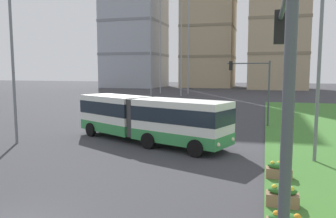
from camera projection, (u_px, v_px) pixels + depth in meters
articulated_bus at (147, 118)px, 22.24m from camera, size 11.76×6.99×3.00m
car_white_van at (128, 111)px, 33.83m from camera, size 4.50×2.23×1.58m
flower_planter_1 at (282, 196)px, 11.68m from camera, size 1.10×0.56×0.74m
flower_planter_2 at (279, 170)px, 14.72m from camera, size 1.10×0.56×0.74m
traffic_light_far_right at (255, 81)px, 28.61m from camera, size 3.62×0.28×5.62m
traffic_light_near_right at (283, 98)px, 5.76m from camera, size 0.28×4.47×6.24m
streetlight_left at (13, 59)px, 21.57m from camera, size 0.70×0.28×10.14m
streetlight_median at (319, 61)px, 16.93m from camera, size 0.70×0.28×9.65m
apartment_tower_westcentre at (209, 0)px, 96.56m from camera, size 14.69×15.35×50.54m
apartment_tower_centre at (279, 5)px, 86.16m from camera, size 14.77×14.26×43.51m
transmission_pylon at (170, 7)px, 64.98m from camera, size 9.00×6.24×31.30m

